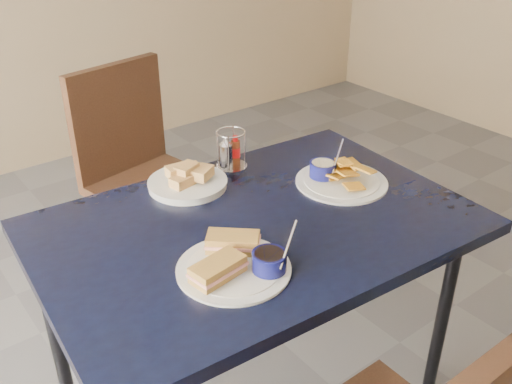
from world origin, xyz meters
TOP-DOWN VIEW (x-y plane):
  - dining_table at (0.12, 0.13)m, footprint 1.32×0.93m
  - chair_far at (0.22, 1.08)m, footprint 0.53×0.52m
  - sandwich_plate at (-0.06, -0.02)m, footprint 0.31×0.30m
  - plantain_plate at (0.48, 0.16)m, footprint 0.30×0.30m
  - bread_basket at (0.07, 0.44)m, footprint 0.25×0.25m
  - condiment_caddy at (0.27, 0.47)m, footprint 0.11×0.11m

SIDE VIEW (x-z plane):
  - chair_far at x=0.22m, z-range 0.07..1.04m
  - dining_table at x=0.12m, z-range 0.31..1.06m
  - plantain_plate at x=0.48m, z-range 0.71..0.83m
  - sandwich_plate at x=-0.06m, z-range 0.71..0.83m
  - bread_basket at x=0.07m, z-range 0.73..0.81m
  - condiment_caddy at x=0.27m, z-range 0.74..0.87m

